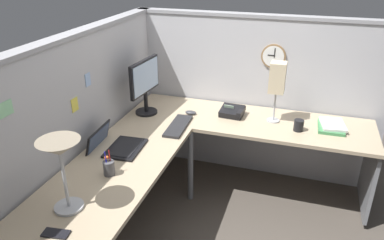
# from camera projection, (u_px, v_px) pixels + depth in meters

# --- Properties ---
(ground_plane) EXTENTS (6.80, 6.80, 0.00)m
(ground_plane) POSITION_uv_depth(u_px,v_px,m) (202.00, 212.00, 3.27)
(ground_plane) COLOR #4C443D
(cubicle_wall_back) EXTENTS (2.57, 0.12, 1.58)m
(cubicle_wall_back) POSITION_uv_depth(u_px,v_px,m) (82.00, 136.00, 2.86)
(cubicle_wall_back) COLOR #B2B2B7
(cubicle_wall_back) RESTS_ON ground
(cubicle_wall_right) EXTENTS (0.12, 2.37, 1.58)m
(cubicle_wall_right) POSITION_uv_depth(u_px,v_px,m) (254.00, 97.00, 3.61)
(cubicle_wall_right) COLOR #B2B2B7
(cubicle_wall_right) RESTS_ON ground
(desk) EXTENTS (2.35, 2.15, 0.73)m
(desk) POSITION_uv_depth(u_px,v_px,m) (204.00, 159.00, 2.87)
(desk) COLOR tan
(desk) RESTS_ON ground
(monitor) EXTENTS (0.46, 0.20, 0.50)m
(monitor) POSITION_uv_depth(u_px,v_px,m) (145.00, 83.00, 3.30)
(monitor) COLOR black
(monitor) RESTS_ON desk
(laptop) EXTENTS (0.36, 0.40, 0.22)m
(laptop) POSITION_uv_depth(u_px,v_px,m) (114.00, 145.00, 2.82)
(laptop) COLOR black
(laptop) RESTS_ON desk
(keyboard) EXTENTS (0.44, 0.16, 0.02)m
(keyboard) POSITION_uv_depth(u_px,v_px,m) (178.00, 126.00, 3.15)
(keyboard) COLOR #232326
(keyboard) RESTS_ON desk
(computer_mouse) EXTENTS (0.06, 0.10, 0.03)m
(computer_mouse) POSITION_uv_depth(u_px,v_px,m) (191.00, 113.00, 3.39)
(computer_mouse) COLOR #38383D
(computer_mouse) RESTS_ON desk
(desk_lamp_dome) EXTENTS (0.24, 0.24, 0.44)m
(desk_lamp_dome) POSITION_uv_depth(u_px,v_px,m) (60.00, 154.00, 2.02)
(desk_lamp_dome) COLOR #B7BABF
(desk_lamp_dome) RESTS_ON desk
(pen_cup) EXTENTS (0.08, 0.08, 0.18)m
(pen_cup) POSITION_uv_depth(u_px,v_px,m) (109.00, 168.00, 2.47)
(pen_cup) COLOR #4C4C51
(pen_cup) RESTS_ON desk
(cell_phone) EXTENTS (0.09, 0.15, 0.01)m
(cell_phone) POSITION_uv_depth(u_px,v_px,m) (56.00, 234.00, 1.97)
(cell_phone) COLOR black
(cell_phone) RESTS_ON desk
(office_phone) EXTENTS (0.20, 0.22, 0.11)m
(office_phone) POSITION_uv_depth(u_px,v_px,m) (233.00, 112.00, 3.35)
(office_phone) COLOR black
(office_phone) RESTS_ON desk
(book_stack) EXTENTS (0.30, 0.23, 0.04)m
(book_stack) POSITION_uv_depth(u_px,v_px,m) (332.00, 126.00, 3.12)
(book_stack) COLOR #3F7F4C
(book_stack) RESTS_ON desk
(desk_lamp_paper) EXTENTS (0.13, 0.13, 0.53)m
(desk_lamp_paper) POSITION_uv_depth(u_px,v_px,m) (277.00, 79.00, 3.10)
(desk_lamp_paper) COLOR #B7BABF
(desk_lamp_paper) RESTS_ON desk
(coffee_mug) EXTENTS (0.08, 0.08, 0.10)m
(coffee_mug) POSITION_uv_depth(u_px,v_px,m) (299.00, 125.00, 3.07)
(coffee_mug) COLOR black
(coffee_mug) RESTS_ON desk
(wall_clock) EXTENTS (0.04, 0.22, 0.22)m
(wall_clock) POSITION_uv_depth(u_px,v_px,m) (273.00, 56.00, 3.34)
(wall_clock) COLOR olive
(pinned_note_leftmost) EXTENTS (0.07, 0.00, 0.10)m
(pinned_note_leftmost) POSITION_uv_depth(u_px,v_px,m) (75.00, 105.00, 2.63)
(pinned_note_leftmost) COLOR #EAD84C
(pinned_note_middle) EXTENTS (0.10, 0.00, 0.08)m
(pinned_note_middle) POSITION_uv_depth(u_px,v_px,m) (5.00, 109.00, 2.02)
(pinned_note_middle) COLOR #8CCC99
(pinned_note_rightmost) EXTENTS (0.06, 0.00, 0.10)m
(pinned_note_rightmost) POSITION_uv_depth(u_px,v_px,m) (88.00, 80.00, 2.75)
(pinned_note_rightmost) COLOR #99B7E5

